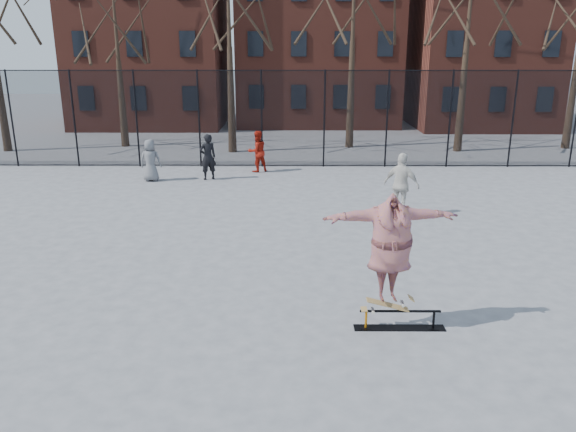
{
  "coord_description": "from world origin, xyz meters",
  "views": [
    {
      "loc": [
        -0.15,
        -10.39,
        4.94
      ],
      "look_at": [
        -0.23,
        1.5,
        1.31
      ],
      "focal_mm": 35.0,
      "sensor_mm": 36.0,
      "label": 1
    }
  ],
  "objects_px": {
    "bystander_grey": "(150,160)",
    "bystander_white": "(402,185)",
    "skater": "(390,254)",
    "bystander_black": "(208,157)",
    "skateboard": "(387,307)",
    "bystander_red": "(257,151)",
    "skate_rail": "(400,321)"
  },
  "relations": [
    {
      "from": "bystander_grey",
      "to": "bystander_red",
      "type": "height_order",
      "value": "bystander_red"
    },
    {
      "from": "skateboard",
      "to": "bystander_red",
      "type": "relative_size",
      "value": 0.51
    },
    {
      "from": "bystander_red",
      "to": "bystander_white",
      "type": "bearing_deg",
      "value": 96.53
    },
    {
      "from": "skater",
      "to": "bystander_white",
      "type": "height_order",
      "value": "skater"
    },
    {
      "from": "skate_rail",
      "to": "skater",
      "type": "height_order",
      "value": "skater"
    },
    {
      "from": "skate_rail",
      "to": "bystander_grey",
      "type": "distance_m",
      "value": 13.65
    },
    {
      "from": "skateboard",
      "to": "bystander_grey",
      "type": "height_order",
      "value": "bystander_grey"
    },
    {
      "from": "skateboard",
      "to": "bystander_grey",
      "type": "distance_m",
      "value": 13.52
    },
    {
      "from": "skate_rail",
      "to": "bystander_grey",
      "type": "height_order",
      "value": "bystander_grey"
    },
    {
      "from": "skate_rail",
      "to": "bystander_white",
      "type": "xyz_separation_m",
      "value": [
        1.31,
        7.07,
        0.81
      ]
    },
    {
      "from": "skate_rail",
      "to": "bystander_grey",
      "type": "xyz_separation_m",
      "value": [
        -7.28,
        11.53,
        0.65
      ]
    },
    {
      "from": "bystander_grey",
      "to": "skateboard",
      "type": "bearing_deg",
      "value": 122.38
    },
    {
      "from": "bystander_black",
      "to": "skate_rail",
      "type": "bearing_deg",
      "value": 89.04
    },
    {
      "from": "skateboard",
      "to": "bystander_red",
      "type": "bearing_deg",
      "value": 103.3
    },
    {
      "from": "skate_rail",
      "to": "bystander_red",
      "type": "distance_m",
      "value": 13.64
    },
    {
      "from": "skate_rail",
      "to": "bystander_black",
      "type": "height_order",
      "value": "bystander_black"
    },
    {
      "from": "skater",
      "to": "bystander_black",
      "type": "distance_m",
      "value": 12.8
    },
    {
      "from": "bystander_red",
      "to": "skate_rail",
      "type": "bearing_deg",
      "value": 73.5
    },
    {
      "from": "skate_rail",
      "to": "bystander_red",
      "type": "relative_size",
      "value": 0.99
    },
    {
      "from": "skate_rail",
      "to": "skateboard",
      "type": "bearing_deg",
      "value": 180.0
    },
    {
      "from": "bystander_black",
      "to": "bystander_red",
      "type": "distance_m",
      "value": 2.27
    },
    {
      "from": "bystander_red",
      "to": "bystander_black",
      "type": "bearing_deg",
      "value": 7.02
    },
    {
      "from": "skate_rail",
      "to": "bystander_white",
      "type": "bearing_deg",
      "value": 79.5
    },
    {
      "from": "skater",
      "to": "bystander_white",
      "type": "distance_m",
      "value": 7.26
    },
    {
      "from": "skateboard",
      "to": "bystander_grey",
      "type": "relative_size",
      "value": 0.53
    },
    {
      "from": "skateboard",
      "to": "bystander_black",
      "type": "bearing_deg",
      "value": 112.59
    },
    {
      "from": "bystander_grey",
      "to": "bystander_white",
      "type": "distance_m",
      "value": 9.68
    },
    {
      "from": "skater",
      "to": "skateboard",
      "type": "bearing_deg",
      "value": 0.0
    },
    {
      "from": "skate_rail",
      "to": "skater",
      "type": "xyz_separation_m",
      "value": [
        -0.24,
        0.0,
        1.3
      ]
    },
    {
      "from": "skateboard",
      "to": "bystander_red",
      "type": "distance_m",
      "value": 13.57
    },
    {
      "from": "skater",
      "to": "bystander_black",
      "type": "xyz_separation_m",
      "value": [
        -4.91,
        11.81,
        -0.57
      ]
    },
    {
      "from": "bystander_black",
      "to": "bystander_grey",
      "type": "bearing_deg",
      "value": -17.18
    }
  ]
}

